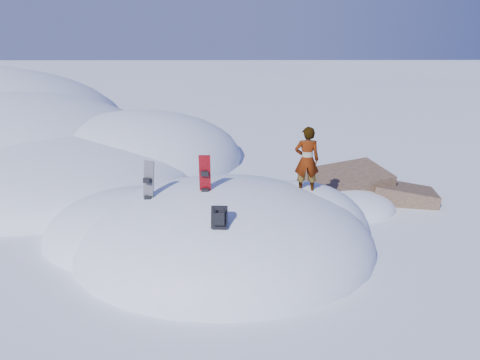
{
  "coord_description": "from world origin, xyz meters",
  "views": [
    {
      "loc": [
        0.27,
        -9.93,
        4.95
      ],
      "look_at": [
        0.37,
        0.3,
        1.54
      ],
      "focal_mm": 35.0,
      "sensor_mm": 36.0,
      "label": 1
    }
  ],
  "objects_px": {
    "snowboard_dark": "(148,191)",
    "snowboard_red": "(205,184)",
    "backpack": "(219,217)",
    "person": "(307,160)"
  },
  "relations": [
    {
      "from": "snowboard_dark",
      "to": "snowboard_red",
      "type": "bearing_deg",
      "value": 24.83
    },
    {
      "from": "snowboard_dark",
      "to": "person",
      "type": "xyz_separation_m",
      "value": [
        3.59,
        0.8,
        0.47
      ]
    },
    {
      "from": "snowboard_red",
      "to": "person",
      "type": "relative_size",
      "value": 0.84
    },
    {
      "from": "snowboard_dark",
      "to": "backpack",
      "type": "distance_m",
      "value": 2.14
    },
    {
      "from": "person",
      "to": "snowboard_dark",
      "type": "bearing_deg",
      "value": 14.19
    },
    {
      "from": "snowboard_red",
      "to": "snowboard_dark",
      "type": "relative_size",
      "value": 0.99
    },
    {
      "from": "snowboard_red",
      "to": "backpack",
      "type": "xyz_separation_m",
      "value": [
        0.35,
        -1.4,
        -0.2
      ]
    },
    {
      "from": "snowboard_dark",
      "to": "person",
      "type": "height_order",
      "value": "person"
    },
    {
      "from": "snowboard_red",
      "to": "snowboard_dark",
      "type": "distance_m",
      "value": 1.27
    },
    {
      "from": "snowboard_dark",
      "to": "backpack",
      "type": "bearing_deg",
      "value": -15.78
    }
  ]
}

